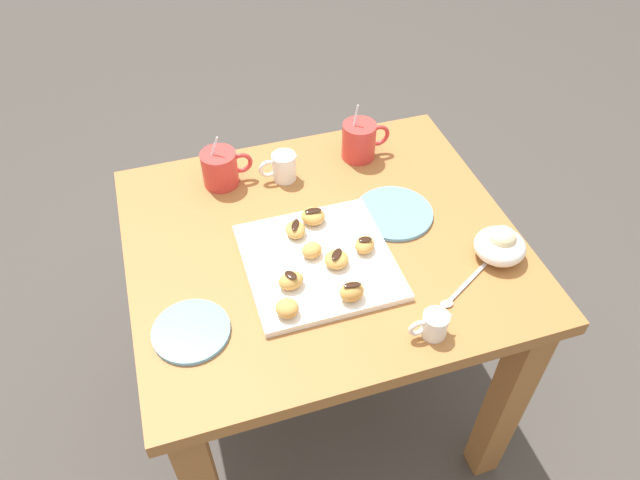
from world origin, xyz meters
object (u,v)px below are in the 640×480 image
beignet_5 (354,291)px  coffee_mug_red_left (221,167)px  beignet_1 (365,245)px  beignet_2 (295,230)px  beignet_3 (287,308)px  beignet_7 (338,259)px  beignet_4 (312,250)px  coffee_mug_red_right (360,139)px  ice_cream_bowl (500,245)px  saucer_sky_right (394,213)px  beignet_6 (313,216)px  pastry_plate_square (318,261)px  dining_table (322,280)px  beignet_0 (291,281)px  saucer_sky_left (191,331)px  chocolate_sauce_pitcher (434,324)px  cream_pitcher_white (283,166)px

beignet_5 → coffee_mug_red_left: bearing=111.8°
beignet_1 → beignet_2: size_ratio=0.95×
beignet_3 → beignet_7: size_ratio=0.90×
beignet_1 → beignet_3: beignet_3 is taller
beignet_1 → beignet_4: same height
coffee_mug_red_right → beignet_5: (-0.18, -0.46, -0.02)m
beignet_3 → beignet_4: (0.09, 0.14, -0.00)m
ice_cream_bowl → saucer_sky_right: size_ratio=0.61×
beignet_4 → beignet_6: size_ratio=0.82×
coffee_mug_red_right → saucer_sky_right: 0.24m
coffee_mug_red_right → beignet_7: coffee_mug_red_right is taller
ice_cream_bowl → beignet_4: 0.41m
coffee_mug_red_right → beignet_4: (-0.23, -0.32, -0.02)m
beignet_5 → beignet_7: 0.10m
pastry_plate_square → ice_cream_bowl: bearing=-14.0°
beignet_2 → beignet_4: beignet_4 is taller
dining_table → ice_cream_bowl: 0.43m
pastry_plate_square → beignet_6: bearing=78.6°
beignet_5 → ice_cream_bowl: bearing=4.5°
coffee_mug_red_right → beignet_0: coffee_mug_red_right is taller
dining_table → beignet_3: beignet_3 is taller
beignet_3 → beignet_5: beignet_5 is taller
saucer_sky_right → beignet_2: beignet_2 is taller
beignet_2 → beignet_6: size_ratio=0.97×
saucer_sky_left → beignet_5: bearing=-4.1°
dining_table → chocolate_sauce_pitcher: (0.13, -0.32, 0.18)m
pastry_plate_square → cream_pitcher_white: (0.00, 0.31, 0.03)m
pastry_plate_square → beignet_1: beignet_1 is taller
beignet_3 → pastry_plate_square: bearing=49.9°
coffee_mug_red_left → beignet_6: size_ratio=2.50×
pastry_plate_square → cream_pitcher_white: 0.31m
dining_table → beignet_6: size_ratio=15.94×
ice_cream_bowl → beignet_7: 0.36m
beignet_2 → beignet_3: bearing=-110.0°
beignet_5 → beignet_3: bearing=179.7°
dining_table → beignet_6: bearing=101.2°
dining_table → ice_cream_bowl: size_ratio=7.82×
beignet_3 → beignet_4: size_ratio=1.04×
chocolate_sauce_pitcher → beignet_5: size_ratio=1.77×
saucer_sky_left → saucer_sky_right: bearing=21.1°
chocolate_sauce_pitcher → beignet_3: size_ratio=1.95×
saucer_sky_right → beignet_2: 0.25m
beignet_0 → beignet_2: size_ratio=1.01×
chocolate_sauce_pitcher → saucer_sky_right: (0.06, 0.34, -0.03)m
pastry_plate_square → saucer_sky_right: bearing=24.1°
ice_cream_bowl → beignet_1: size_ratio=2.22×
beignet_2 → beignet_7: beignet_7 is taller
beignet_0 → beignet_6: bearing=59.9°
saucer_sky_right → beignet_1: 0.15m
coffee_mug_red_right → beignet_7: 0.41m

